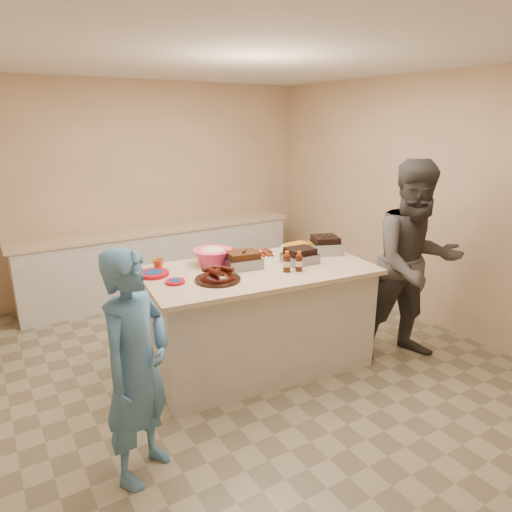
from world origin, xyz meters
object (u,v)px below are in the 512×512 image
roasting_pan (325,253)px  bbq_bottle_b (299,271)px  mustard_bottle (229,266)px  rib_platter (218,280)px  guest_gray (405,355)px  bbq_bottle_a (287,272)px  guest_blue (146,470)px  island (259,363)px  coleslaw_bowl (213,265)px  plastic_cup (159,269)px

roasting_pan → bbq_bottle_b: bearing=-128.6°
roasting_pan → mustard_bottle: (-1.02, 0.11, 0.00)m
rib_platter → guest_gray: (1.76, -0.53, -0.95)m
mustard_bottle → bbq_bottle_a: bearing=-48.2°
guest_blue → guest_gray: (2.67, 0.14, 0.00)m
island → guest_gray: island is taller
coleslaw_bowl → bbq_bottle_b: size_ratio=1.99×
bbq_bottle_a → guest_gray: bearing=-19.9°
coleslaw_bowl → mustard_bottle: (0.10, -0.13, 0.00)m
bbq_bottle_a → bbq_bottle_b: bearing=-21.2°
guest_blue → mustard_bottle: bearing=3.4°
bbq_bottle_a → mustard_bottle: bearing=131.8°
mustard_bottle → guest_gray: (1.51, -0.81, -0.95)m
rib_platter → bbq_bottle_a: size_ratio=2.04×
bbq_bottle_a → plastic_cup: bearing=144.9°
roasting_pan → mustard_bottle: size_ratio=2.39×
rib_platter → plastic_cup: bearing=120.5°
coleslaw_bowl → bbq_bottle_a: size_ratio=1.90×
roasting_pan → guest_blue: roasting_pan is taller
bbq_bottle_a → guest_blue: bearing=-160.0°
coleslaw_bowl → plastic_cup: (-0.47, 0.13, 0.00)m
coleslaw_bowl → guest_blue: bearing=-134.8°
bbq_bottle_a → mustard_bottle: size_ratio=1.57×
coleslaw_bowl → plastic_cup: size_ratio=3.54×
rib_platter → coleslaw_bowl: coleslaw_bowl is taller
guest_blue → coleslaw_bowl: bearing=9.5°
roasting_pan → guest_blue: bearing=-137.3°
bbq_bottle_b → coleslaw_bowl: bearing=134.6°
rib_platter → mustard_bottle: size_ratio=3.20×
mustard_bottle → plastic_cup: mustard_bottle is taller
bbq_bottle_b → guest_gray: size_ratio=0.09×
island → bbq_bottle_b: bbq_bottle_b is taller
coleslaw_bowl → roasting_pan: bearing=-12.0°
coleslaw_bowl → plastic_cup: bearing=165.1°
bbq_bottle_a → guest_blue: 1.88m
mustard_bottle → guest_gray: mustard_bottle is taller
roasting_pan → bbq_bottle_a: bearing=-135.2°
rib_platter → mustard_bottle: (0.26, 0.28, -0.00)m
island → bbq_bottle_a: bearing=-47.5°
coleslaw_bowl → bbq_bottle_b: bearing=-45.4°
bbq_bottle_b → plastic_cup: size_ratio=1.78×
guest_blue → bbq_bottle_a: bearing=-15.7°
coleslaw_bowl → rib_platter: bearing=-111.4°
plastic_cup → guest_blue: 1.65m
plastic_cup → guest_blue: bearing=-116.4°
bbq_bottle_b → mustard_bottle: size_ratio=1.50×
plastic_cup → bbq_bottle_b: bearing=-33.9°
bbq_bottle_a → bbq_bottle_b: (0.10, -0.04, 0.00)m
guest_blue → guest_gray: guest_gray is taller
rib_platter → guest_blue: rib_platter is taller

